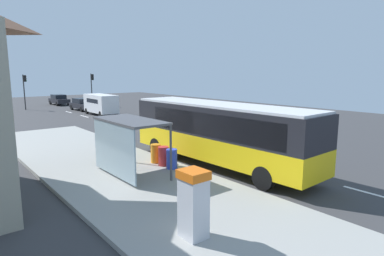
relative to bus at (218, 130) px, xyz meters
The scene contains 21 objects.
ground_plane 13.50m from the bus, 82.64° to the left, with size 56.00×92.00×0.04m, color #38383A.
sidewalk_platform 5.16m from the bus, 164.90° to the left, with size 6.20×30.00×0.18m, color #999993.
lane_stripe_seg_0 7.25m from the bus, 73.76° to the right, with size 0.16×2.20×0.01m, color silver.
lane_stripe_seg_1 3.20m from the bus, 41.49° to the right, with size 0.16×2.20×0.01m, color silver.
lane_stripe_seg_2 4.23m from the bus, 58.99° to the left, with size 0.16×2.20×0.01m, color silver.
lane_stripe_seg_3 8.69m from the bus, 76.64° to the left, with size 0.16×2.20×0.01m, color silver.
lane_stripe_seg_4 13.53m from the bus, 81.58° to the left, with size 0.16×2.20×0.01m, color silver.
lane_stripe_seg_5 18.46m from the bus, 83.87° to the left, with size 0.16×2.20×0.01m, color silver.
lane_stripe_seg_6 23.42m from the bus, 85.18° to the left, with size 0.16×2.20×0.01m, color silver.
lane_stripe_seg_7 28.39m from the bus, 86.03° to the left, with size 0.16×2.20×0.01m, color silver.
bus is the anchor object (origin of this frame).
white_van 23.57m from the bus, 80.44° to the left, with size 2.08×5.22×2.30m.
sedan_near 38.68m from the bus, 84.05° to the left, with size 1.90×4.43×1.52m.
sedan_far 29.42m from the bus, 82.16° to the left, with size 2.01×4.48×1.52m.
ticket_machine 7.91m from the bus, 138.45° to the right, with size 0.66×0.76×1.94m.
recycling_bin_blue 2.82m from the bus, 166.92° to the left, with size 0.52×0.52×0.95m, color blue.
recycling_bin_red 3.04m from the bus, 152.81° to the left, with size 0.52×0.52×0.95m, color red.
recycling_bin_orange 3.39m from the bus, 141.51° to the left, with size 0.52×0.52×0.95m, color orange.
traffic_light_near_side 34.35m from the bus, 77.86° to the left, with size 0.49×0.28×4.60m.
traffic_light_far_side 34.40m from the bus, 92.30° to the left, with size 0.49×0.28×4.50m.
bus_shelter 4.83m from the bus, 167.26° to the left, with size 1.80×4.00×2.50m.
Camera 1 is at (-13.03, -11.11, 4.73)m, focal length 30.66 mm.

